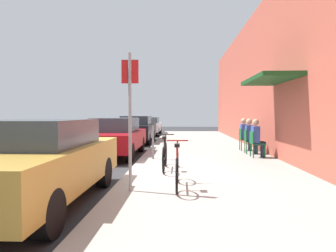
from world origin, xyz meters
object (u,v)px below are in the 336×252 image
at_px(seated_patron_0, 257,137).
at_px(parked_car_3, 148,126).
at_px(bicycle_1, 165,156).
at_px(seated_patron_2, 245,133).
at_px(parked_car_1, 115,137).
at_px(parked_car_2, 136,129).
at_px(parked_car_0, 38,161).
at_px(cafe_chair_0, 255,142).
at_px(cafe_chair_2, 243,138).
at_px(seated_patron_1, 251,135).
at_px(bicycle_0, 177,169).
at_px(parking_meter, 153,135).
at_px(cafe_chair_1, 249,140).
at_px(street_sign, 130,111).

bearing_deg(seated_patron_0, parked_car_3, 112.07).
distance_m(bicycle_1, seated_patron_2, 5.26).
bearing_deg(parked_car_1, parked_car_2, 90.00).
distance_m(parked_car_0, seated_patron_2, 8.70).
xyz_separation_m(cafe_chair_0, seated_patron_0, (0.06, 0.00, 0.19)).
bearing_deg(cafe_chair_2, seated_patron_1, -86.44).
height_order(parked_car_2, bicycle_0, parked_car_2).
bearing_deg(parking_meter, cafe_chair_2, 35.78).
relative_size(parked_car_1, parked_car_3, 1.00).
bearing_deg(cafe_chair_1, bicycle_1, -131.08).
relative_size(parked_car_1, parked_car_2, 1.00).
distance_m(parking_meter, seated_patron_1, 3.77).
bearing_deg(parked_car_0, parked_car_2, 90.00).
bearing_deg(seated_patron_1, seated_patron_0, -90.00).
distance_m(parked_car_3, cafe_chair_0, 13.32).
bearing_deg(parking_meter, parked_car_1, 137.11).
xyz_separation_m(cafe_chair_0, cafe_chair_2, (-0.00, 1.94, 0.00)).
bearing_deg(seated_patron_0, parking_meter, -171.55).
bearing_deg(street_sign, parked_car_1, 105.17).
bearing_deg(bicycle_0, cafe_chair_2, 67.60).
bearing_deg(seated_patron_2, seated_patron_0, -90.00).
xyz_separation_m(seated_patron_1, seated_patron_2, (-0.00, 0.97, 0.00)).
height_order(parked_car_3, seated_patron_2, seated_patron_2).
height_order(parked_car_2, cafe_chair_2, parked_car_2).
relative_size(parking_meter, seated_patron_1, 1.02).
relative_size(parked_car_1, cafe_chair_0, 5.06).
bearing_deg(parked_car_0, seated_patron_0, 45.92).
bearing_deg(seated_patron_1, cafe_chair_0, -93.55).
relative_size(seated_patron_1, cafe_chair_2, 1.48).
bearing_deg(street_sign, seated_patron_1, 57.79).
bearing_deg(parked_car_2, seated_patron_2, -40.97).
bearing_deg(parked_car_2, street_sign, -82.16).
distance_m(seated_patron_0, seated_patron_1, 0.97).
bearing_deg(parked_car_1, parking_meter, -42.89).
bearing_deg(cafe_chair_0, parked_car_1, 169.40).
bearing_deg(parking_meter, parked_car_3, 96.86).
relative_size(bicycle_0, bicycle_1, 1.00).
xyz_separation_m(parked_car_3, street_sign, (1.50, -16.97, 0.94)).
relative_size(parking_meter, seated_patron_0, 1.02).
xyz_separation_m(parking_meter, seated_patron_1, (3.46, 1.48, -0.07)).
distance_m(parking_meter, seated_patron_0, 3.50).
distance_m(parked_car_1, cafe_chair_2, 5.06).
bearing_deg(cafe_chair_0, bicycle_1, -140.86).
xyz_separation_m(street_sign, bicycle_1, (0.53, 2.23, -1.16)).
bearing_deg(cafe_chair_0, parking_meter, -171.43).
height_order(parked_car_2, seated_patron_1, parked_car_2).
bearing_deg(cafe_chair_0, seated_patron_2, 88.22).
relative_size(street_sign, seated_patron_1, 2.02).
height_order(parked_car_3, cafe_chair_2, parked_car_3).
relative_size(parked_car_0, cafe_chair_2, 5.06).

